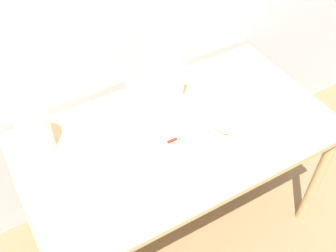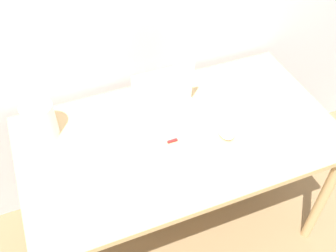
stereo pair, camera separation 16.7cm
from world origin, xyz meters
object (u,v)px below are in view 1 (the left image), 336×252
Objects in this scene: mouse at (223,127)px; laptop at (163,109)px; vase at (33,128)px; keyboard at (169,162)px; mp3_player at (170,137)px.

laptop is at bearing 133.91° from mouse.
vase is at bearing 169.07° from laptop.
keyboard is at bearing -39.24° from vase.
laptop is at bearing -10.93° from vase.
mp3_player is at bearing -24.52° from vase.
mp3_player is (-0.24, 0.08, -0.01)m from mouse.
keyboard is 0.15m from mp3_player.
vase is (-0.56, 0.11, 0.07)m from laptop.
vase is (-0.76, 0.31, 0.10)m from mouse.
laptop is 0.58m from vase.
laptop is 0.28m from keyboard.
laptop is 0.14m from mp3_player.
mp3_player is (-0.04, -0.13, -0.05)m from laptop.
mouse reaches higher than keyboard.
mp3_player is (0.52, -0.24, -0.11)m from vase.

